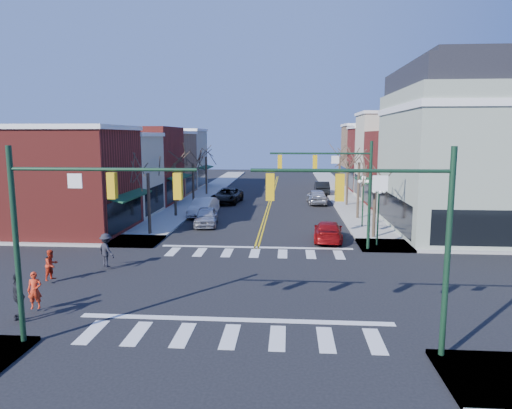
% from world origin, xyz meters
% --- Properties ---
extents(ground, '(160.00, 160.00, 0.00)m').
position_xyz_m(ground, '(0.00, 0.00, 0.00)').
color(ground, black).
rests_on(ground, ground).
extents(sidewalk_left, '(3.50, 70.00, 0.15)m').
position_xyz_m(sidewalk_left, '(-8.75, 20.00, 0.07)').
color(sidewalk_left, '#9E9B93').
rests_on(sidewalk_left, ground).
extents(sidewalk_right, '(3.50, 70.00, 0.15)m').
position_xyz_m(sidewalk_right, '(8.75, 20.00, 0.07)').
color(sidewalk_right, '#9E9B93').
rests_on(sidewalk_right, ground).
extents(bldg_left_brick_a, '(10.00, 8.50, 8.00)m').
position_xyz_m(bldg_left_brick_a, '(-15.50, 11.75, 4.00)').
color(bldg_left_brick_a, maroon).
rests_on(bldg_left_brick_a, ground).
extents(bldg_left_stucco_a, '(10.00, 7.00, 7.50)m').
position_xyz_m(bldg_left_stucco_a, '(-15.50, 19.50, 3.75)').
color(bldg_left_stucco_a, '#BBB59A').
rests_on(bldg_left_stucco_a, ground).
extents(bldg_left_brick_b, '(10.00, 9.00, 8.50)m').
position_xyz_m(bldg_left_brick_b, '(-15.50, 27.50, 4.25)').
color(bldg_left_brick_b, maroon).
rests_on(bldg_left_brick_b, ground).
extents(bldg_left_tan, '(10.00, 7.50, 7.80)m').
position_xyz_m(bldg_left_tan, '(-15.50, 35.75, 3.90)').
color(bldg_left_tan, '#9E7957').
rests_on(bldg_left_tan, ground).
extents(bldg_left_stucco_b, '(10.00, 8.00, 8.20)m').
position_xyz_m(bldg_left_stucco_b, '(-15.50, 43.50, 4.10)').
color(bldg_left_stucco_b, '#BBB59A').
rests_on(bldg_left_stucco_b, ground).
extents(bldg_right_brick_a, '(10.00, 8.50, 8.00)m').
position_xyz_m(bldg_right_brick_a, '(15.50, 25.75, 4.00)').
color(bldg_right_brick_a, maroon).
rests_on(bldg_right_brick_a, ground).
extents(bldg_right_stucco, '(10.00, 7.00, 10.00)m').
position_xyz_m(bldg_right_stucco, '(15.50, 33.50, 5.00)').
color(bldg_right_stucco, '#BBB59A').
rests_on(bldg_right_stucco, ground).
extents(bldg_right_brick_b, '(10.00, 8.00, 8.50)m').
position_xyz_m(bldg_right_brick_b, '(15.50, 41.00, 4.25)').
color(bldg_right_brick_b, maroon).
rests_on(bldg_right_brick_b, ground).
extents(bldg_right_tan, '(10.00, 8.00, 9.00)m').
position_xyz_m(bldg_right_tan, '(15.50, 49.00, 4.50)').
color(bldg_right_tan, '#9E7957').
rests_on(bldg_right_tan, ground).
extents(victorian_corner, '(12.25, 14.25, 13.30)m').
position_xyz_m(victorian_corner, '(16.50, 14.50, 6.66)').
color(victorian_corner, '#929E88').
rests_on(victorian_corner, ground).
extents(traffic_mast_near_left, '(6.60, 0.28, 7.20)m').
position_xyz_m(traffic_mast_near_left, '(-5.55, -7.40, 4.71)').
color(traffic_mast_near_left, '#14331E').
rests_on(traffic_mast_near_left, ground).
extents(traffic_mast_near_right, '(6.60, 0.28, 7.20)m').
position_xyz_m(traffic_mast_near_right, '(5.55, -7.40, 4.71)').
color(traffic_mast_near_right, '#14331E').
rests_on(traffic_mast_near_right, ground).
extents(traffic_mast_far_right, '(6.60, 0.28, 7.20)m').
position_xyz_m(traffic_mast_far_right, '(5.55, 7.40, 4.71)').
color(traffic_mast_far_right, '#14331E').
rests_on(traffic_mast_far_right, ground).
extents(lamppost_corner, '(0.36, 0.36, 4.33)m').
position_xyz_m(lamppost_corner, '(8.20, 8.50, 2.96)').
color(lamppost_corner, '#14331E').
rests_on(lamppost_corner, ground).
extents(lamppost_midblock, '(0.36, 0.36, 4.33)m').
position_xyz_m(lamppost_midblock, '(8.20, 15.00, 2.96)').
color(lamppost_midblock, '#14331E').
rests_on(lamppost_midblock, ground).
extents(tree_left_a, '(0.24, 0.24, 4.76)m').
position_xyz_m(tree_left_a, '(-8.40, 11.00, 2.38)').
color(tree_left_a, '#382B21').
rests_on(tree_left_a, ground).
extents(tree_left_b, '(0.24, 0.24, 5.04)m').
position_xyz_m(tree_left_b, '(-8.40, 19.00, 2.52)').
color(tree_left_b, '#382B21').
rests_on(tree_left_b, ground).
extents(tree_left_c, '(0.24, 0.24, 4.55)m').
position_xyz_m(tree_left_c, '(-8.40, 27.00, 2.27)').
color(tree_left_c, '#382B21').
rests_on(tree_left_c, ground).
extents(tree_left_d, '(0.24, 0.24, 4.90)m').
position_xyz_m(tree_left_d, '(-8.40, 35.00, 2.45)').
color(tree_left_d, '#382B21').
rests_on(tree_left_d, ground).
extents(tree_right_a, '(0.24, 0.24, 4.62)m').
position_xyz_m(tree_right_a, '(8.40, 11.00, 2.31)').
color(tree_right_a, '#382B21').
rests_on(tree_right_a, ground).
extents(tree_right_b, '(0.24, 0.24, 5.18)m').
position_xyz_m(tree_right_b, '(8.40, 19.00, 2.59)').
color(tree_right_b, '#382B21').
rests_on(tree_right_b, ground).
extents(tree_right_c, '(0.24, 0.24, 4.83)m').
position_xyz_m(tree_right_c, '(8.40, 27.00, 2.42)').
color(tree_right_c, '#382B21').
rests_on(tree_right_c, ground).
extents(tree_right_d, '(0.24, 0.24, 4.97)m').
position_xyz_m(tree_right_d, '(8.40, 35.00, 2.48)').
color(tree_right_d, '#382B21').
rests_on(tree_right_d, ground).
extents(car_left_near, '(2.31, 4.75, 1.56)m').
position_xyz_m(car_left_near, '(-4.80, 15.06, 0.78)').
color(car_left_near, '#B0AFB4').
rests_on(car_left_near, ground).
extents(car_left_mid, '(2.28, 5.35, 1.72)m').
position_xyz_m(car_left_mid, '(-5.88, 19.57, 0.86)').
color(car_left_mid, silver).
rests_on(car_left_mid, ground).
extents(car_left_far, '(3.33, 6.25, 1.67)m').
position_xyz_m(car_left_far, '(-4.80, 28.22, 0.84)').
color(car_left_far, black).
rests_on(car_left_far, ground).
extents(car_right_near, '(2.36, 5.06, 1.43)m').
position_xyz_m(car_right_near, '(5.01, 10.14, 0.72)').
color(car_right_near, maroon).
rests_on(car_right_near, ground).
extents(car_right_mid, '(2.29, 5.07, 1.69)m').
position_xyz_m(car_right_mid, '(5.25, 28.27, 0.85)').
color(car_right_mid, '#B3B3B8').
rests_on(car_right_mid, ground).
extents(car_right_far, '(1.80, 5.11, 1.68)m').
position_xyz_m(car_right_far, '(6.40, 36.94, 0.84)').
color(car_right_far, black).
rests_on(car_right_far, ground).
extents(pedestrian_red_a, '(0.66, 0.51, 1.62)m').
position_xyz_m(pedestrian_red_a, '(-8.68, -4.35, 0.96)').
color(pedestrian_red_a, red).
rests_on(pedestrian_red_a, sidewalk_left).
extents(pedestrian_red_b, '(0.81, 0.92, 1.59)m').
position_xyz_m(pedestrian_red_b, '(-10.00, -0.50, 0.95)').
color(pedestrian_red_b, red).
rests_on(pedestrian_red_b, sidewalk_left).
extents(pedestrian_dark_a, '(1.02, 1.21, 1.94)m').
position_xyz_m(pedestrian_dark_a, '(-8.73, -5.45, 1.12)').
color(pedestrian_dark_a, black).
rests_on(pedestrian_dark_a, sidewalk_left).
extents(pedestrian_dark_b, '(1.43, 1.31, 1.93)m').
position_xyz_m(pedestrian_dark_b, '(-8.12, 2.03, 1.11)').
color(pedestrian_dark_b, black).
rests_on(pedestrian_dark_b, sidewalk_left).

